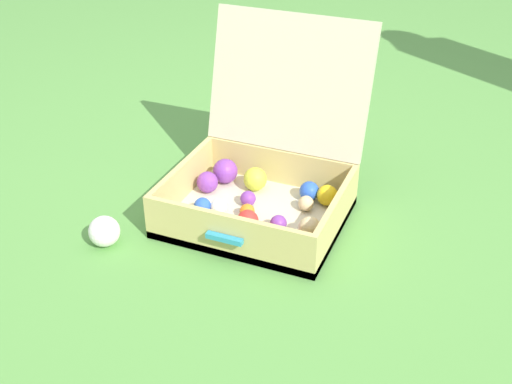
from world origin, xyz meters
name	(u,v)px	position (x,y,z in m)	size (l,w,h in m)	color
ground_plane	(271,209)	(0.00, 0.00, 0.00)	(16.00, 16.00, 0.00)	#569342
open_suitcase	(264,176)	(-0.03, 0.00, 0.12)	(0.53, 0.58, 0.57)	beige
stray_ball_on_grass	(104,231)	(-0.38, -0.37, 0.05)	(0.09, 0.09, 0.09)	white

